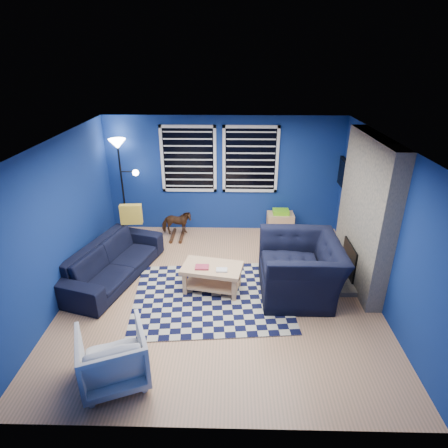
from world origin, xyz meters
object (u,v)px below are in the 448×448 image
Objects in this scene: sofa at (113,262)px; armchair_big at (300,268)px; armchair_bent at (113,356)px; rocking_horse at (177,223)px; cabinet at (280,223)px; tv at (346,176)px; floor_lamp at (120,157)px; coffee_table at (212,273)px.

armchair_big is (3.19, -0.37, 0.14)m from sofa.
rocking_horse is at bearing -114.97° from armchair_bent.
tv is at bearing -12.43° from cabinet.
armchair_bent is at bearing -146.92° from sofa.
tv is at bearing 149.31° from armchair_big.
cabinet is at bearing -178.63° from armchair_big.
floor_lamp is (-0.90, 4.10, 1.33)m from armchair_bent.
tv reaches higher than rocking_horse.
rocking_horse is at bearing -174.51° from cabinet.
sofa is 3.64m from cabinet.
cabinet reaches higher than coffee_table.
rocking_horse is 2.25m from cabinet.
armchair_big is at bearing -89.21° from cabinet.
armchair_big is 3.16m from armchair_bent.
cabinet is (1.37, 2.20, -0.09)m from coffee_table.
coffee_table is 0.51× the size of floor_lamp.
sofa is 3.47× the size of rocking_horse.
rocking_horse is 1.78m from floor_lamp.
sofa is 2.08× the size of coffee_table.
tv is 5.43m from armchair_bent.
sofa is 3.87× the size of cabinet.
armchair_big is at bearing -136.08° from rocking_horse.
armchair_big is 1.44m from coffee_table.
armchair_big reaches higher than rocking_horse.
floor_lamp is at bearing -99.30° from armchair_bent.
armchair_bent is at bearing -53.34° from armchair_big.
armchair_big is 1.34× the size of coffee_table.
sofa is at bearing -95.10° from armchair_bent.
armchair_big is (-1.15, -1.96, -0.94)m from tv.
rocking_horse is (0.23, 3.86, -0.02)m from armchair_bent.
armchair_big is 2.23m from cabinet.
rocking_horse reaches higher than cabinet.
coffee_table is (0.86, -1.96, -0.00)m from rocking_horse.
cabinet is (2.23, 0.25, -0.09)m from rocking_horse.
tv is 3.42m from coffee_table.
floor_lamp is at bearing -123.13° from armchair_big.
tv is 0.94× the size of coffee_table.
tv is 0.70× the size of armchair_big.
tv is at bearing -53.25° from sofa.
tv is at bearing -95.53° from rocking_horse.
coffee_table is at bearing -47.98° from floor_lamp.
coffee_table is at bearing -161.77° from rocking_horse.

